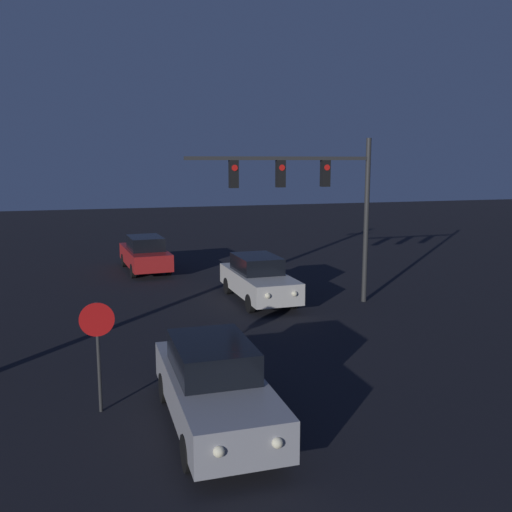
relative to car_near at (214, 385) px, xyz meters
The scene contains 5 objects.
car_near is the anchor object (origin of this frame).
car_mid 9.97m from the car_near, 68.11° to the left, with size 1.83×4.74×1.64m.
car_far 16.11m from the car_near, 88.71° to the left, with size 2.00×4.79×1.64m.
traffic_signal_mast 10.18m from the car_near, 56.30° to the left, with size 6.57×0.30×5.83m.
stop_sign 2.57m from the car_near, 148.76° to the left, with size 0.69×0.07×2.29m.
Camera 1 is at (-4.27, -1.83, 5.08)m, focal length 40.00 mm.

